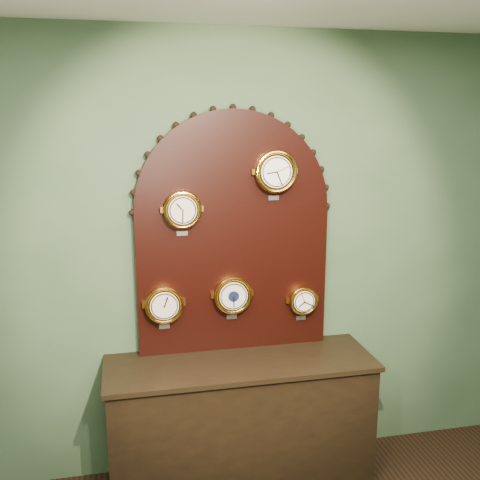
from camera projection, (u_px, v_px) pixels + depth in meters
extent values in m
plane|color=#415C3E|center=(232.00, 259.00, 3.50)|extent=(4.00, 0.00, 4.00)
cube|color=black|center=(241.00, 425.00, 3.46)|extent=(1.60, 0.50, 0.80)
cube|color=black|center=(233.00, 280.00, 3.48)|extent=(1.20, 0.06, 0.90)
cylinder|color=black|center=(233.00, 209.00, 3.38)|extent=(1.20, 0.06, 1.20)
cylinder|color=gold|center=(182.00, 209.00, 3.26)|extent=(0.21, 0.08, 0.21)
torus|color=gold|center=(183.00, 210.00, 3.23)|extent=(0.23, 0.02, 0.23)
cylinder|color=beige|center=(183.00, 210.00, 3.22)|extent=(0.17, 0.01, 0.17)
cube|color=#B5B5BC|center=(182.00, 233.00, 3.31)|extent=(0.06, 0.01, 0.03)
cylinder|color=gold|center=(275.00, 171.00, 3.33)|extent=(0.24, 0.08, 0.24)
torus|color=gold|center=(276.00, 172.00, 3.30)|extent=(0.26, 0.02, 0.26)
cylinder|color=white|center=(277.00, 172.00, 3.29)|extent=(0.19, 0.01, 0.19)
cube|color=#B5B5BC|center=(274.00, 198.00, 3.39)|extent=(0.07, 0.01, 0.03)
cylinder|color=gold|center=(164.00, 304.00, 3.36)|extent=(0.22, 0.08, 0.22)
torus|color=gold|center=(164.00, 306.00, 3.33)|extent=(0.23, 0.02, 0.23)
cylinder|color=beige|center=(164.00, 306.00, 3.32)|extent=(0.17, 0.01, 0.17)
cube|color=#B5B5BC|center=(164.00, 326.00, 3.41)|extent=(0.07, 0.01, 0.03)
cylinder|color=gold|center=(232.00, 294.00, 3.44)|extent=(0.22, 0.08, 0.22)
torus|color=gold|center=(233.00, 296.00, 3.41)|extent=(0.24, 0.02, 0.24)
cylinder|color=beige|center=(234.00, 296.00, 3.40)|extent=(0.18, 0.01, 0.18)
cube|color=#B5B5BC|center=(232.00, 317.00, 3.49)|extent=(0.07, 0.01, 0.03)
cylinder|color=#0D163B|center=(234.00, 296.00, 3.40)|extent=(0.07, 0.00, 0.07)
cylinder|color=gold|center=(302.00, 300.00, 3.55)|extent=(0.17, 0.08, 0.17)
torus|color=gold|center=(304.00, 301.00, 3.52)|extent=(0.18, 0.02, 0.18)
cylinder|color=white|center=(304.00, 302.00, 3.51)|extent=(0.14, 0.01, 0.14)
cube|color=#B5B5BC|center=(301.00, 318.00, 3.60)|extent=(0.06, 0.01, 0.03)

